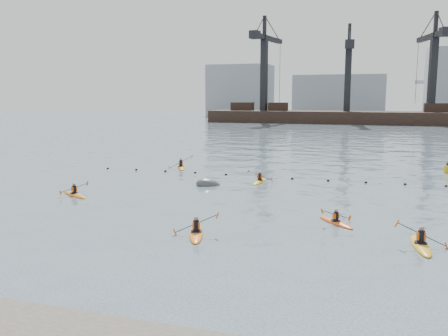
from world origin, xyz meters
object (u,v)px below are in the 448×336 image
Objects in this scene: kayaker_2 at (74,194)px; nav_buoy at (447,169)px; kayaker_0 at (196,233)px; kayaker_3 at (260,181)px; kayaker_4 at (336,222)px; kayaker_1 at (421,244)px; mooring_buoy at (209,185)px; kayaker_5 at (181,167)px.

kayaker_2 is 2.59× the size of nav_buoy.
kayaker_0 is 1.12× the size of kayaker_2.
kayaker_3 is 13.17m from kayaker_4.
kayaker_3 is at bearing -98.83° from kayaker_4.
nav_buoy reaches higher than kayaker_3.
kayaker_1 is 18.68m from mooring_buoy.
kayaker_5 reaches higher than nav_buoy.
kayaker_2 is 18.43m from kayaker_4.
kayaker_3 is at bearing 121.98° from kayaker_1.
kayaker_0 is 1.69× the size of mooring_buoy.
kayaker_5 reaches higher than kayaker_2.
kayaker_0 is 0.97× the size of kayaker_1.
kayaker_2 is (-22.45, 4.94, -0.01)m from kayaker_1.
kayaker_4 is at bearing -111.54° from nav_buoy.
kayaker_1 is at bearing 103.28° from kayaker_4.
kayaker_0 is 2.91× the size of nav_buoy.
kayaker_0 is 15.56m from kayaker_3.
kayaker_1 is at bearing -38.14° from mooring_buoy.
kayaker_4 is (6.58, 4.40, -0.01)m from kayaker_0.
nav_buoy is at bearing 39.84° from kayaker_0.
kayaker_3 is (11.31, 9.18, -0.00)m from kayaker_2.
mooring_buoy is (5.64, -7.68, -0.11)m from kayaker_5.
kayaker_0 reaches higher than mooring_buoy.
nav_buoy is (26.61, 19.03, 0.26)m from kayaker_2.
kayaker_0 is at bearing -178.69° from kayaker_1.
mooring_buoy is at bearing -19.29° from kayaker_2.
mooring_buoy is at bearing 87.24° from kayaker_0.
kayaker_3 is 1.22× the size of kayaker_4.
kayaker_2 is 32.72m from nav_buoy.
kayaker_0 is at bearing -92.58° from kayaker_5.
kayaker_0 is at bearing -88.13° from kayaker_2.
mooring_buoy is 1.72× the size of nav_buoy.
kayaker_5 is at bearing 95.15° from kayaker_0.
kayaker_3 is at bearing 36.05° from mooring_buoy.
kayaker_5 reaches higher than mooring_buoy.
kayaker_1 is 1.75× the size of mooring_buoy.
kayaker_1 is 22.99m from kayaker_2.
kayaker_5 is 1.67× the size of mooring_buoy.
kayaker_4 is 22.57m from nav_buoy.
kayaker_2 is 10.19m from mooring_buoy.
kayaker_0 is 10.81m from kayaker_1.
kayaker_0 is 7.92m from kayaker_4.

